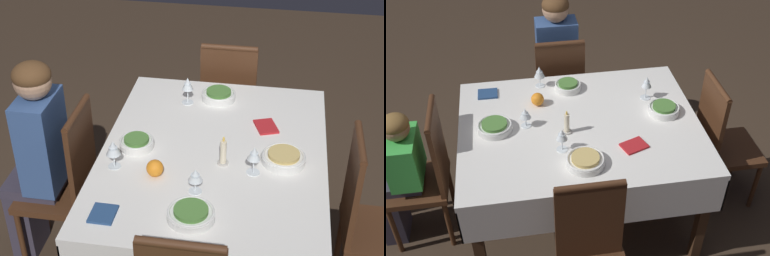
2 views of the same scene
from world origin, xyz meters
TOP-DOWN VIEW (x-y plane):
  - dining_table at (0.00, 0.00)m, footprint 1.46×1.13m
  - chair_south at (0.03, -0.79)m, footprint 0.38×0.39m
  - chair_north at (0.06, 0.79)m, footprint 0.38×0.39m
  - chair_west at (-0.96, -0.02)m, footprint 0.39×0.38m
  - person_adult_denim at (0.03, -0.94)m, footprint 0.30×0.34m
  - bowl_south at (0.02, -0.39)m, footprint 0.18×0.18m
  - wine_glass_south at (0.20, -0.46)m, footprint 0.07×0.07m
  - bowl_east at (0.51, -0.03)m, footprint 0.21×0.21m
  - wine_glass_east at (0.32, -0.04)m, footprint 0.07×0.07m
  - bowl_north at (0.03, 0.35)m, footprint 0.22×0.22m
  - wine_glass_north at (0.14, 0.21)m, footprint 0.07×0.07m
  - bowl_west at (-0.54, -0.04)m, footprint 0.20×0.20m
  - wine_glass_west at (-0.47, -0.21)m, footprint 0.07×0.07m
  - candle_centerpiece at (0.09, 0.06)m, footprint 0.06×0.06m
  - orange_fruit at (0.23, -0.25)m, footprint 0.08×0.08m
  - napkin_red_folded at (0.55, -0.41)m, footprint 0.13×0.11m
  - napkin_spare_side at (-0.27, 0.25)m, footprint 0.17×0.15m

SIDE VIEW (x-z plane):
  - chair_south at x=0.03m, z-range 0.03..1.00m
  - chair_north at x=0.06m, z-range 0.03..1.00m
  - chair_west at x=-0.96m, z-range 0.03..1.00m
  - person_adult_denim at x=0.03m, z-range 0.08..1.29m
  - dining_table at x=0.00m, z-range 0.30..1.08m
  - napkin_red_folded at x=0.55m, z-range 0.78..0.79m
  - napkin_spare_side at x=-0.27m, z-range 0.78..0.79m
  - bowl_north at x=0.03m, z-range 0.77..0.83m
  - bowl_east at x=0.51m, z-range 0.77..0.83m
  - bowl_west at x=-0.54m, z-range 0.77..0.83m
  - bowl_south at x=0.02m, z-range 0.77..0.83m
  - orange_fruit at x=0.23m, z-range 0.78..0.86m
  - candle_centerpiece at x=0.09m, z-range 0.76..0.91m
  - wine_glass_east at x=0.32m, z-range 0.80..0.93m
  - wine_glass_north at x=0.14m, z-range 0.81..0.95m
  - wine_glass_south at x=0.20m, z-range 0.81..0.96m
  - wine_glass_west at x=-0.47m, z-range 0.81..0.97m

